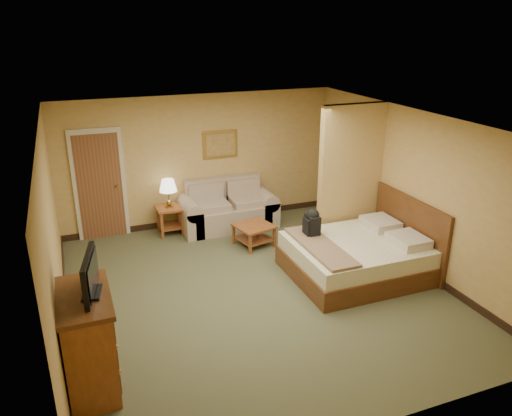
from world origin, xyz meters
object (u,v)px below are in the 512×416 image
dresser (89,341)px  bed (362,255)px  loveseat (228,212)px  coffee_table (254,231)px

dresser → bed: size_ratio=0.54×
dresser → loveseat: bearing=53.4°
loveseat → bed: (1.41, -2.68, 0.01)m
coffee_table → dresser: size_ratio=0.65×
loveseat → bed: bearing=-62.3°
loveseat → dresser: dresser is taller
loveseat → coffee_table: (0.16, -1.03, -0.02)m
loveseat → coffee_table: 1.05m
coffee_table → dresser: bearing=-136.8°
loveseat → bed: bed is taller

